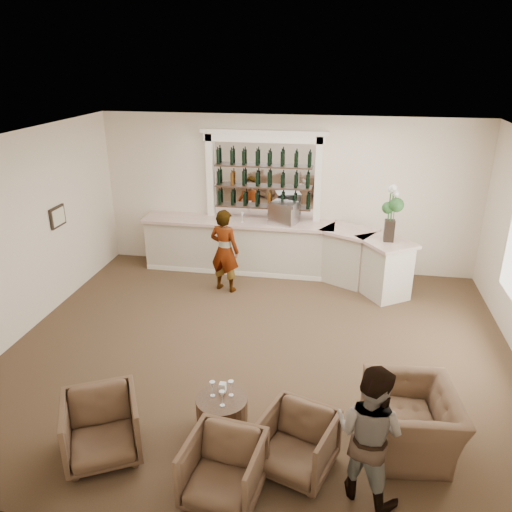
{
  "coord_description": "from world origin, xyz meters",
  "views": [
    {
      "loc": [
        1.15,
        -6.79,
        4.4
      ],
      "look_at": [
        -0.21,
        0.9,
        1.25
      ],
      "focal_mm": 35.0,
      "sensor_mm": 36.0,
      "label": 1
    }
  ],
  "objects_px": {
    "espresso_machine": "(283,213)",
    "guest": "(369,433)",
    "armchair_center": "(223,470)",
    "bar_counter": "(275,250)",
    "armchair_left": "(102,428)",
    "flower_vase": "(391,210)",
    "cocktail_table": "(222,415)",
    "sommelier": "(225,251)",
    "armchair_far": "(411,420)",
    "armchair_right": "(297,443)"
  },
  "relations": [
    {
      "from": "armchair_center",
      "to": "armchair_far",
      "type": "relative_size",
      "value": 0.68
    },
    {
      "from": "bar_counter",
      "to": "armchair_left",
      "type": "distance_m",
      "value": 5.69
    },
    {
      "from": "guest",
      "to": "armchair_right",
      "type": "xyz_separation_m",
      "value": [
        -0.75,
        0.2,
        -0.43
      ]
    },
    {
      "from": "sommelier",
      "to": "armchair_center",
      "type": "xyz_separation_m",
      "value": [
        1.16,
        -4.98,
        -0.48
      ]
    },
    {
      "from": "armchair_far",
      "to": "armchair_center",
      "type": "bearing_deg",
      "value": -67.61
    },
    {
      "from": "sommelier",
      "to": "armchair_left",
      "type": "xyz_separation_m",
      "value": [
        -0.37,
        -4.63,
        -0.45
      ]
    },
    {
      "from": "guest",
      "to": "flower_vase",
      "type": "xyz_separation_m",
      "value": [
        0.49,
        4.95,
        0.96
      ]
    },
    {
      "from": "flower_vase",
      "to": "sommelier",
      "type": "bearing_deg",
      "value": -174.63
    },
    {
      "from": "armchair_left",
      "to": "flower_vase",
      "type": "distance_m",
      "value": 6.19
    },
    {
      "from": "espresso_machine",
      "to": "guest",
      "type": "bearing_deg",
      "value": -57.91
    },
    {
      "from": "armchair_far",
      "to": "espresso_machine",
      "type": "relative_size",
      "value": 2.25
    },
    {
      "from": "cocktail_table",
      "to": "espresso_machine",
      "type": "bearing_deg",
      "value": 88.59
    },
    {
      "from": "bar_counter",
      "to": "armchair_right",
      "type": "distance_m",
      "value": 5.47
    },
    {
      "from": "cocktail_table",
      "to": "armchair_right",
      "type": "xyz_separation_m",
      "value": [
        0.97,
        -0.44,
        0.11
      ]
    },
    {
      "from": "bar_counter",
      "to": "flower_vase",
      "type": "distance_m",
      "value": 2.6
    },
    {
      "from": "armchair_right",
      "to": "espresso_machine",
      "type": "bearing_deg",
      "value": 117.53
    },
    {
      "from": "armchair_center",
      "to": "armchair_far",
      "type": "xyz_separation_m",
      "value": [
        2.02,
        1.11,
        0.02
      ]
    },
    {
      "from": "armchair_left",
      "to": "armchair_center",
      "type": "distance_m",
      "value": 1.57
    },
    {
      "from": "guest",
      "to": "espresso_machine",
      "type": "distance_m",
      "value": 5.9
    },
    {
      "from": "sommelier",
      "to": "armchair_far",
      "type": "bearing_deg",
      "value": 145.89
    },
    {
      "from": "bar_counter",
      "to": "armchair_far",
      "type": "relative_size",
      "value": 4.88
    },
    {
      "from": "cocktail_table",
      "to": "sommelier",
      "type": "relative_size",
      "value": 0.38
    },
    {
      "from": "guest",
      "to": "armchair_right",
      "type": "height_order",
      "value": "guest"
    },
    {
      "from": "armchair_left",
      "to": "armchair_far",
      "type": "bearing_deg",
      "value": -15.48
    },
    {
      "from": "armchair_center",
      "to": "flower_vase",
      "type": "height_order",
      "value": "flower_vase"
    },
    {
      "from": "sommelier",
      "to": "flower_vase",
      "type": "distance_m",
      "value": 3.26
    },
    {
      "from": "armchair_right",
      "to": "flower_vase",
      "type": "xyz_separation_m",
      "value": [
        1.24,
        4.75,
        1.39
      ]
    },
    {
      "from": "guest",
      "to": "armchair_right",
      "type": "distance_m",
      "value": 0.89
    },
    {
      "from": "armchair_center",
      "to": "armchair_right",
      "type": "distance_m",
      "value": 0.89
    },
    {
      "from": "armchair_left",
      "to": "espresso_machine",
      "type": "relative_size",
      "value": 1.65
    },
    {
      "from": "armchair_center",
      "to": "bar_counter",
      "type": "bearing_deg",
      "value": 100.18
    },
    {
      "from": "armchair_left",
      "to": "armchair_far",
      "type": "relative_size",
      "value": 0.73
    },
    {
      "from": "armchair_center",
      "to": "armchair_right",
      "type": "height_order",
      "value": "armchair_center"
    },
    {
      "from": "armchair_left",
      "to": "armchair_far",
      "type": "height_order",
      "value": "armchair_left"
    },
    {
      "from": "bar_counter",
      "to": "armchair_left",
      "type": "relative_size",
      "value": 6.65
    },
    {
      "from": "espresso_machine",
      "to": "cocktail_table",
      "type": "bearing_deg",
      "value": -75.12
    },
    {
      "from": "cocktail_table",
      "to": "armchair_left",
      "type": "relative_size",
      "value": 0.74
    },
    {
      "from": "sommelier",
      "to": "guest",
      "type": "xyz_separation_m",
      "value": [
        2.63,
        -4.66,
        -0.04
      ]
    },
    {
      "from": "sommelier",
      "to": "armchair_center",
      "type": "height_order",
      "value": "sommelier"
    },
    {
      "from": "bar_counter",
      "to": "cocktail_table",
      "type": "distance_m",
      "value": 4.94
    },
    {
      "from": "armchair_far",
      "to": "guest",
      "type": "bearing_deg",
      "value": -40.9
    },
    {
      "from": "sommelier",
      "to": "armchair_right",
      "type": "xyz_separation_m",
      "value": [
        1.88,
        -4.46,
        -0.48
      ]
    },
    {
      "from": "guest",
      "to": "espresso_machine",
      "type": "bearing_deg",
      "value": -45.55
    },
    {
      "from": "bar_counter",
      "to": "sommelier",
      "type": "bearing_deg",
      "value": -133.91
    },
    {
      "from": "armchair_right",
      "to": "sommelier",
      "type": "bearing_deg",
      "value": 131.54
    },
    {
      "from": "sommelier",
      "to": "armchair_right",
      "type": "bearing_deg",
      "value": 129.34
    },
    {
      "from": "armchair_left",
      "to": "sommelier",
      "type": "bearing_deg",
      "value": 57.67
    },
    {
      "from": "cocktail_table",
      "to": "espresso_machine",
      "type": "distance_m",
      "value": 5.13
    },
    {
      "from": "cocktail_table",
      "to": "armchair_right",
      "type": "distance_m",
      "value": 1.07
    },
    {
      "from": "guest",
      "to": "espresso_machine",
      "type": "xyz_separation_m",
      "value": [
        -1.6,
        5.65,
        0.57
      ]
    }
  ]
}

